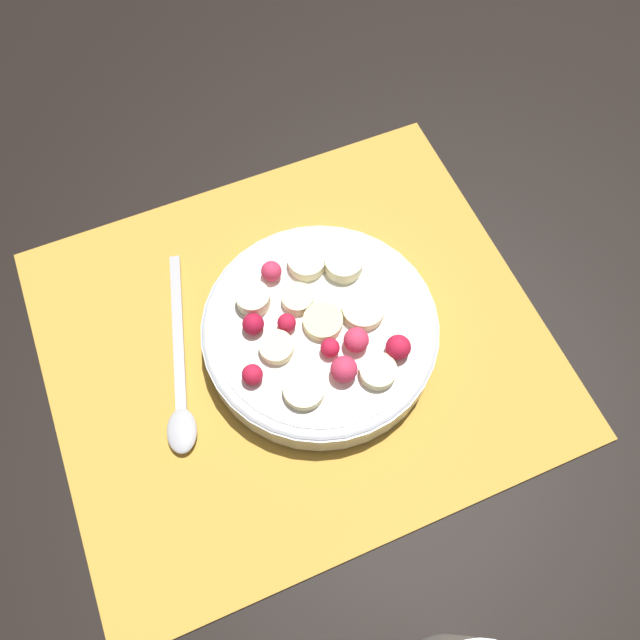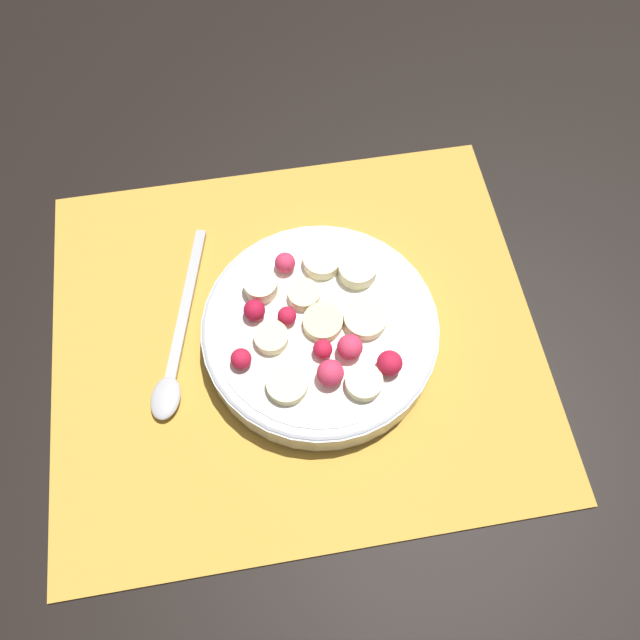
% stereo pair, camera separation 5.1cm
% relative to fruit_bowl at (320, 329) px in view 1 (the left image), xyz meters
% --- Properties ---
extents(ground_plane, '(3.00, 3.00, 0.00)m').
position_rel_fruit_bowl_xyz_m(ground_plane, '(0.02, -0.01, -0.03)').
color(ground_plane, black).
extents(placemat, '(0.42, 0.37, 0.01)m').
position_rel_fruit_bowl_xyz_m(placemat, '(0.02, -0.01, -0.02)').
color(placemat, gold).
rests_on(placemat, ground_plane).
extents(fruit_bowl, '(0.20, 0.20, 0.05)m').
position_rel_fruit_bowl_xyz_m(fruit_bowl, '(0.00, 0.00, 0.00)').
color(fruit_bowl, silver).
rests_on(fruit_bowl, placemat).
extents(spoon, '(0.06, 0.18, 0.01)m').
position_rel_fruit_bowl_xyz_m(spoon, '(0.12, -0.00, -0.02)').
color(spoon, '#B2B2B7').
rests_on(spoon, placemat).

